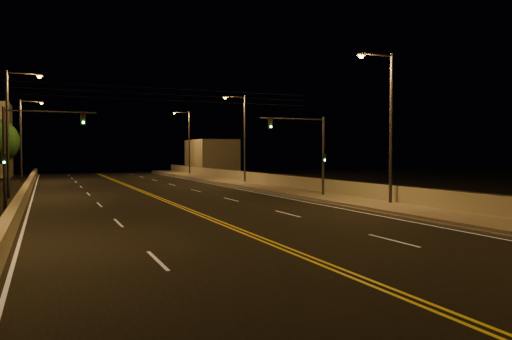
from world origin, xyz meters
name	(u,v)px	position (x,y,z in m)	size (l,w,h in m)	color
road	(206,217)	(0.00, 20.00, 0.01)	(18.00, 120.00, 0.02)	black
sidewalk	(377,206)	(10.80, 20.00, 0.15)	(3.60, 120.00, 0.30)	gray
curb	(351,208)	(8.93, 20.00, 0.07)	(0.14, 120.00, 0.15)	gray
parapet_wall	(399,194)	(12.45, 20.00, 0.80)	(0.30, 120.00, 1.00)	#9E9984
jersey_barrier	(13,217)	(-9.04, 20.00, 0.46)	(0.45, 120.00, 0.93)	#9E9984
distant_building_right	(211,157)	(16.50, 70.40, 2.69)	(6.00, 10.00, 5.38)	gray
parapet_rail	(399,186)	(12.45, 20.00, 1.33)	(0.06, 0.06, 120.00)	black
lane_markings	(206,217)	(0.00, 19.93, 0.02)	(17.32, 116.00, 0.00)	silver
streetlight_1	(387,119)	(11.53, 20.00, 5.40)	(2.55, 0.28, 9.38)	#2D2D33
streetlight_2	(242,133)	(11.53, 44.21, 5.40)	(2.55, 0.28, 9.38)	#2D2D33
streetlight_3	(187,139)	(11.53, 66.28, 5.40)	(2.55, 0.28, 9.38)	#2D2D33
streetlight_5	(12,125)	(-9.93, 36.00, 5.40)	(2.55, 0.28, 9.38)	#2D2D33
streetlight_6	(23,135)	(-9.93, 57.73, 5.40)	(2.55, 0.28, 9.38)	#2D2D33
traffic_signal_right	(311,147)	(9.98, 26.68, 3.78)	(5.11, 0.31, 5.96)	#2D2D33
traffic_signal_left	(24,145)	(-8.78, 26.68, 3.78)	(5.11, 0.31, 5.96)	#2D2D33
overhead_wires	(165,94)	(0.00, 29.50, 7.40)	(22.00, 0.03, 0.83)	black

